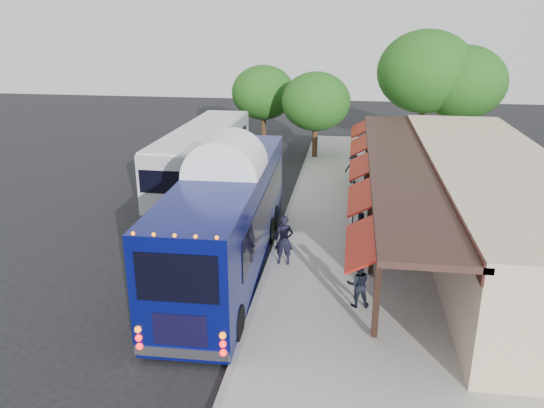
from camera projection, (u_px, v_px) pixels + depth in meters
The scene contains 15 objects.
ground at pixel (266, 272), 19.48m from camera, with size 90.00×90.00×0.00m, color black.
sidewalk at pixel (397, 236), 22.49m from camera, with size 10.00×40.00×0.15m, color #9E9B93.
curb at pixel (282, 230), 23.19m from camera, with size 0.20×40.00×0.16m, color gray.
station_shelter at pixel (486, 201), 21.42m from camera, with size 8.15×20.00×3.60m.
coach_bus at pixel (227, 213), 19.22m from camera, with size 2.95×12.57×3.99m.
city_bus at pixel (203, 154), 29.04m from camera, with size 2.76×12.13×3.25m.
ped_a at pixel (284, 240), 19.51m from camera, with size 0.68×0.45×1.87m, color black.
ped_b at pixel (358, 284), 16.62m from camera, with size 0.75×0.58×1.54m, color black.
ped_c at pixel (361, 233), 20.36m from camera, with size 1.00×0.42×1.71m, color black.
ped_d at pixel (354, 169), 29.38m from camera, with size 1.05×0.60×1.62m, color black.
sign_board at pixel (351, 222), 21.99m from camera, with size 0.18×0.45×1.01m.
tree_left at pixel (316, 102), 34.22m from camera, with size 4.45×4.45×5.70m.
tree_mid at pixel (426, 72), 35.33m from camera, with size 6.46×6.46×8.27m.
tree_right at pixel (462, 82), 35.00m from camera, with size 5.71×5.71×7.31m.
tree_far at pixel (263, 93), 37.93m from camera, with size 4.53×4.53×5.80m.
Camera 1 is at (2.86, -17.36, 8.74)m, focal length 35.00 mm.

